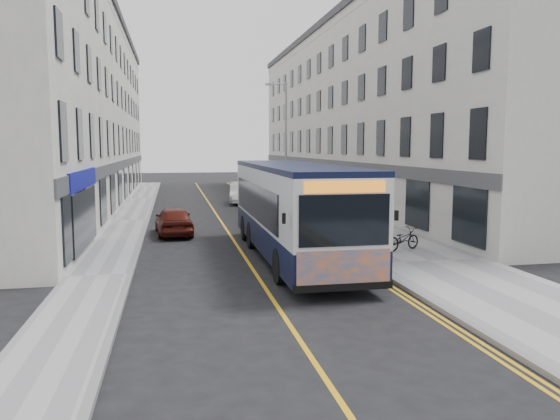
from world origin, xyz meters
name	(u,v)px	position (x,y,z in m)	size (l,w,h in m)	color
ground	(249,264)	(0.00, 0.00, 0.00)	(140.00, 140.00, 0.00)	black
pavement_east	(326,216)	(6.25, 12.00, 0.06)	(4.50, 64.00, 0.12)	#969699
pavement_west	(129,221)	(-5.00, 12.00, 0.06)	(2.00, 64.00, 0.12)	#969699
kerb_east	(289,217)	(4.00, 12.00, 0.07)	(0.18, 64.00, 0.13)	slate
kerb_west	(148,220)	(-4.00, 12.00, 0.07)	(0.18, 64.00, 0.13)	slate
road_centre_line	(220,220)	(0.00, 12.00, 0.00)	(0.12, 64.00, 0.01)	gold
road_dbl_yellow_inner	(281,218)	(3.55, 12.00, 0.00)	(0.10, 64.00, 0.01)	gold
road_dbl_yellow_outer	(284,218)	(3.75, 12.00, 0.00)	(0.10, 64.00, 0.01)	gold
terrace_east	(361,115)	(11.50, 21.00, 6.50)	(6.00, 46.00, 13.00)	silver
terrace_west	(76,112)	(-9.00, 21.00, 6.50)	(6.00, 46.00, 13.00)	white
streetlamp	(285,143)	(4.17, 14.00, 4.38)	(1.32, 0.18, 8.00)	gray
city_bus	(294,207)	(1.76, 0.62, 1.91)	(2.80, 12.02, 3.49)	black
bicycle	(403,239)	(6.16, 0.78, 0.56)	(0.58, 1.67, 0.88)	black
pedestrian_near	(343,199)	(7.07, 11.26, 1.10)	(0.72, 0.47, 1.97)	olive
pedestrian_far	(298,195)	(5.56, 16.39, 0.96)	(0.81, 0.63, 1.67)	black
car_white	(241,194)	(2.28, 20.74, 0.72)	(1.52, 4.36, 1.44)	silver
car_maroon	(174,220)	(-2.58, 7.06, 0.68)	(1.61, 4.00, 1.36)	#4B130C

